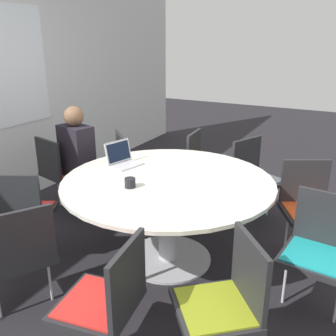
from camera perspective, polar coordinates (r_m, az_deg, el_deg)
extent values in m
plane|color=black|center=(3.42, 0.00, -13.64)|extent=(16.00, 16.00, 0.00)
cylinder|color=#B7B7BC|center=(3.42, 0.00, -13.50)|extent=(0.76, 0.76, 0.02)
cylinder|color=#B7B7BC|center=(3.23, 0.00, -8.09)|extent=(0.16, 0.16, 0.71)
cylinder|color=silver|center=(3.08, 0.00, -2.02)|extent=(1.74, 1.74, 0.03)
cube|color=#262628|center=(4.28, -15.28, -0.75)|extent=(0.51, 0.53, 0.04)
cube|color=#E04C1E|center=(4.27, -15.31, -0.43)|extent=(0.45, 0.46, 0.01)
cube|color=#262628|center=(4.11, -17.80, 1.43)|extent=(0.13, 0.41, 0.40)
cylinder|color=silver|center=(4.50, -16.30, -2.97)|extent=(0.02, 0.02, 0.42)
cylinder|color=silver|center=(4.22, -13.64, -4.26)|extent=(0.02, 0.02, 0.42)
cube|color=#262628|center=(3.44, -20.71, -6.44)|extent=(0.57, 0.58, 0.04)
cube|color=red|center=(3.43, -20.76, -6.05)|extent=(0.51, 0.51, 0.01)
cube|color=#262628|center=(3.19, -22.40, -4.38)|extent=(0.22, 0.39, 0.40)
cylinder|color=silver|center=(3.61, -22.98, -9.61)|extent=(0.02, 0.02, 0.42)
cylinder|color=silver|center=(3.48, -17.45, -9.99)|extent=(0.02, 0.02, 0.42)
cube|color=#262628|center=(2.84, -21.70, -12.31)|extent=(0.59, 0.58, 0.04)
cube|color=teal|center=(2.82, -21.76, -11.86)|extent=(0.52, 0.51, 0.01)
cube|color=#262628|center=(2.56, -21.44, -10.19)|extent=(0.38, 0.24, 0.40)
cylinder|color=silver|center=(2.98, -17.63, -15.36)|extent=(0.02, 0.02, 0.42)
cube|color=#262628|center=(2.28, -10.73, -19.83)|extent=(0.50, 0.48, 0.04)
cube|color=red|center=(2.26, -10.78, -19.32)|extent=(0.44, 0.42, 0.01)
cube|color=#262628|center=(2.07, -6.22, -16.48)|extent=(0.42, 0.09, 0.40)
cylinder|color=silver|center=(2.54, -8.24, -21.51)|extent=(0.02, 0.02, 0.42)
cube|color=#262628|center=(2.22, 7.01, -20.69)|extent=(0.61, 0.60, 0.04)
cube|color=olive|center=(2.21, 7.04, -20.17)|extent=(0.53, 0.53, 0.01)
cube|color=#262628|center=(2.15, 12.35, -15.20)|extent=(0.34, 0.29, 0.40)
cylinder|color=silver|center=(2.50, 5.35, -22.15)|extent=(0.02, 0.02, 0.42)
cube|color=#262628|center=(2.80, 21.49, -12.76)|extent=(0.46, 0.48, 0.04)
cube|color=teal|center=(2.78, 21.55, -12.30)|extent=(0.41, 0.42, 0.01)
cube|color=#262628|center=(2.87, 22.96, -7.15)|extent=(0.07, 0.42, 0.40)
cylinder|color=silver|center=(2.95, 17.41, -15.75)|extent=(0.02, 0.02, 0.42)
cube|color=#262628|center=(3.43, 20.78, -6.53)|extent=(0.58, 0.59, 0.04)
cube|color=#E04C1E|center=(3.42, 20.83, -6.14)|extent=(0.51, 0.52, 0.01)
cube|color=#262628|center=(3.51, 20.13, -1.91)|extent=(0.22, 0.38, 0.40)
cylinder|color=silver|center=(3.60, 23.06, -9.71)|extent=(0.02, 0.02, 0.42)
cylinder|color=silver|center=(3.47, 17.50, -10.07)|extent=(0.02, 0.02, 0.42)
cube|color=#262628|center=(4.00, 13.74, -2.03)|extent=(0.57, 0.56, 0.04)
cube|color=#4C5156|center=(3.99, 13.77, -1.68)|extent=(0.50, 0.49, 0.01)
cube|color=#262628|center=(4.04, 11.84, 1.66)|extent=(0.39, 0.20, 0.40)
cylinder|color=silver|center=(4.22, 15.03, -4.37)|extent=(0.02, 0.02, 0.42)
cylinder|color=silver|center=(3.96, 11.84, -5.75)|extent=(0.02, 0.02, 0.42)
cube|color=#262628|center=(4.25, 6.39, -0.27)|extent=(0.47, 0.46, 0.04)
cube|color=olive|center=(4.24, 6.40, 0.06)|extent=(0.42, 0.40, 0.01)
cube|color=#262628|center=(4.24, 3.98, 2.88)|extent=(0.42, 0.07, 0.40)
cylinder|color=silver|center=(4.50, 6.95, -2.32)|extent=(0.02, 0.02, 0.42)
cylinder|color=silver|center=(4.18, 5.55, -4.02)|extent=(0.02, 0.02, 0.42)
cube|color=#262628|center=(4.28, -4.56, -0.05)|extent=(0.61, 0.61, 0.04)
cube|color=olive|center=(4.28, -4.57, 0.27)|extent=(0.54, 0.53, 0.01)
cube|color=#262628|center=(4.18, -7.25, 2.53)|extent=(0.32, 0.31, 0.40)
cylinder|color=silver|center=(4.53, -4.96, -2.07)|extent=(0.02, 0.02, 0.42)
cylinder|color=silver|center=(4.20, -3.96, -3.81)|extent=(0.02, 0.02, 0.42)
cylinder|color=#231E28|center=(4.29, -12.80, -3.52)|extent=(0.10, 0.10, 0.46)
cylinder|color=#231E28|center=(4.15, -11.34, -4.19)|extent=(0.10, 0.10, 0.46)
cube|color=#231E28|center=(3.99, -13.74, 2.42)|extent=(0.30, 0.40, 0.55)
sphere|color=brown|center=(3.90, -14.18, 7.69)|extent=(0.20, 0.20, 0.20)
cube|color=silver|center=(3.42, -6.47, 0.46)|extent=(0.32, 0.26, 0.02)
cube|color=silver|center=(3.45, -7.60, 2.50)|extent=(0.29, 0.12, 0.20)
cube|color=black|center=(3.45, -7.53, 2.48)|extent=(0.26, 0.10, 0.17)
cylinder|color=black|center=(2.92, -5.80, -2.25)|extent=(0.08, 0.08, 0.08)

